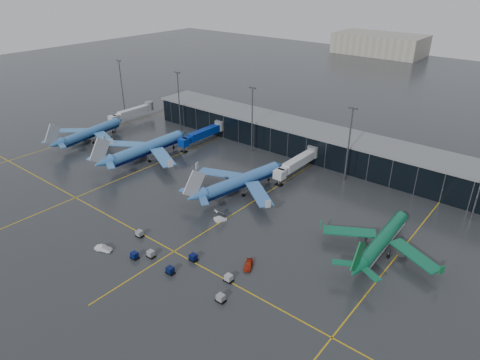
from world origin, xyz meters
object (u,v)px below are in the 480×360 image
Objects in this scene: mobile_airstair at (220,218)px; service_van_red at (248,265)px; airliner_klm_west at (90,127)px; airliner_arkefly at (147,141)px; service_van_white at (103,248)px; baggage_carts at (175,263)px; airliner_klm_near at (242,174)px; airliner_aer_lingus at (384,232)px.

mobile_airstair is 22.82m from service_van_red.
airliner_klm_west reaches higher than service_van_red.
service_van_white is at bearing -51.61° from airliner_arkefly.
service_van_white is (36.90, -45.88, -6.08)m from airliner_arkefly.
airliner_arkefly reaches higher than baggage_carts.
airliner_arkefly is 75.41m from service_van_red.
airliner_klm_west is at bearing -165.78° from mobile_airstair.
service_van_red is (19.50, -11.84, 0.01)m from mobile_airstair.
service_van_white is at bearing -90.94° from mobile_airstair.
airliner_arkefly is 67.84m from baggage_carts.
mobile_airstair is (50.34, -15.95, -6.05)m from airliner_arkefly.
service_van_red is (25.61, -29.45, -5.52)m from airliner_klm_near.
airliner_klm_west reaches higher than baggage_carts.
baggage_carts is 7.82× the size of service_van_red.
airliner_arkefly is 1.22× the size of airliner_aer_lingus.
airliner_klm_near is 19.44m from mobile_airstair.
service_van_red is (-22.27, -26.74, -4.83)m from airliner_aer_lingus.
airliner_klm_near is 1.12× the size of airliner_aer_lingus.
airliner_arkefly reaches higher than airliner_klm_near.
service_van_white is (69.16, -43.05, -5.34)m from airliner_klm_west.
service_van_white is at bearing -40.68° from airliner_klm_west.
service_van_red is at bearing -22.52° from airliner_klm_west.
service_van_red is (14.31, 10.69, 0.02)m from baggage_carts.
airliner_klm_west is 8.85× the size of service_van_white.
service_van_white is (-7.33, -47.55, -5.56)m from airliner_klm_near.
airliner_aer_lingus is (124.37, 1.79, -0.48)m from airliner_klm_west.
airliner_aer_lingus is 7.99× the size of service_van_red.
airliner_klm_west is 8.67× the size of service_van_red.
service_van_white is at bearing -179.23° from service_van_red.
airliner_aer_lingus is 52.56m from baggage_carts.
baggage_carts is at bearing -171.24° from service_van_red.
baggage_carts reaches higher than service_van_white.
service_van_white is (-13.44, -29.94, -0.03)m from mobile_airstair.
airliner_aer_lingus is at bearing 42.88° from mobile_airstair.
mobile_airstair is (6.11, -17.61, -5.52)m from airliner_klm_near.
baggage_carts is at bearing -35.13° from airliner_arkefly.
airliner_aer_lingus is 8.16× the size of service_van_white.
baggage_carts is (-36.57, -37.43, -4.84)m from airliner_aer_lingus.
airliner_arkefly reaches higher than service_van_white.
airliner_arkefly is 1.08× the size of airliner_klm_near.
mobile_airstair is at bearing 120.73° from service_van_red.
service_van_red is at bearing 36.76° from baggage_carts.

